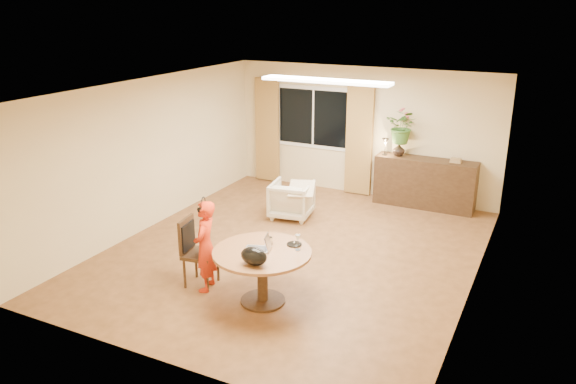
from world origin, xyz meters
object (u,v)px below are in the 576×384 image
Objects in this scene: child at (205,246)px; dining_table at (262,262)px; sideboard at (425,183)px; armchair at (292,200)px; dining_chair at (201,253)px.

dining_table is at bearing 75.99° from child.
child reaches higher than sideboard.
dining_table is 0.87m from child.
sideboard is at bearing 77.23° from dining_table.
dining_table is 3.15m from armchair.
armchair is (-0.15, 2.99, -0.31)m from child.
armchair is at bearing 167.26° from child.
dining_chair is 2.93m from armchair.
dining_chair is at bearing 81.49° from armchair.
child is (-0.87, -0.02, 0.06)m from dining_table.
child reaches higher than dining_table.
dining_table is at bearing -10.64° from dining_chair.
dining_table is 0.68× the size of sideboard.
dining_table reaches higher than armchair.
sideboard reaches higher than armchair.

